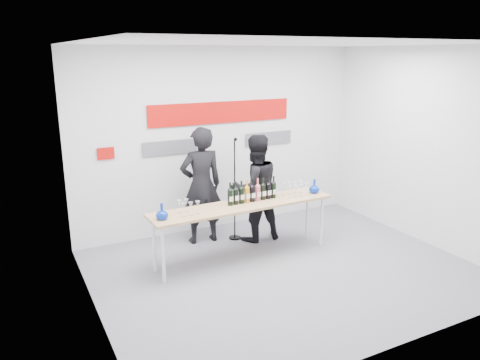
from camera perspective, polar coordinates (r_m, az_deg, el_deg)
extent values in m
plane|color=slate|center=(6.58, 5.40, -10.83)|extent=(5.00, 5.00, 0.00)
cube|color=silver|center=(7.79, -2.30, 4.97)|extent=(5.00, 0.04, 3.00)
cube|color=#B80C07|center=(7.70, -2.24, 8.24)|extent=(2.50, 0.02, 0.35)
cube|color=#59595E|center=(7.45, -8.49, 3.94)|extent=(0.90, 0.02, 0.22)
cube|color=#59595E|center=(8.19, 3.53, 5.11)|extent=(0.90, 0.02, 0.22)
cube|color=#B80C07|center=(7.19, -16.04, 3.12)|extent=(0.25, 0.02, 0.18)
cube|color=tan|center=(6.62, 0.40, -3.10)|extent=(2.75, 0.62, 0.04)
cylinder|color=silver|center=(6.12, -9.35, -9.00)|extent=(0.05, 0.05, 0.78)
cylinder|color=silver|center=(7.30, 9.91, -4.99)|extent=(0.05, 0.05, 0.78)
cylinder|color=silver|center=(6.44, -10.47, -7.80)|extent=(0.05, 0.05, 0.78)
cylinder|color=silver|center=(7.57, 8.19, -4.17)|extent=(0.05, 0.05, 0.78)
imported|color=black|center=(7.22, -4.75, -0.68)|extent=(0.69, 0.47, 1.83)
imported|color=black|center=(7.30, 1.83, -1.01)|extent=(0.83, 0.65, 1.69)
cylinder|color=black|center=(7.59, -0.64, -7.04)|extent=(0.19, 0.19, 0.02)
cylinder|color=black|center=(7.32, -0.65, -1.31)|extent=(0.02, 0.02, 1.60)
sphere|color=black|center=(7.11, -0.56, 4.98)|extent=(0.05, 0.05, 0.05)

